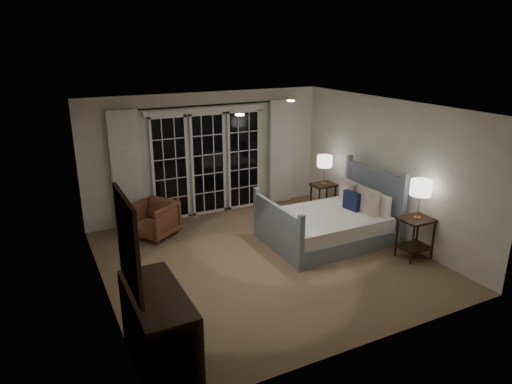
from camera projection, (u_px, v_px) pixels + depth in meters
name	position (u px, v px, depth m)	size (l,w,h in m)	color
floor	(264.00, 260.00, 7.53)	(5.00, 5.00, 0.00)	olive
ceiling	(265.00, 108.00, 6.75)	(5.00, 5.00, 0.00)	white
wall_left	(99.00, 214.00, 6.07)	(0.02, 5.00, 2.50)	white
wall_right	(387.00, 169.00, 8.21)	(0.02, 5.00, 2.50)	white
wall_back	(207.00, 154.00, 9.26)	(5.00, 0.02, 2.50)	white
wall_front	(370.00, 250.00, 5.02)	(5.00, 0.02, 2.50)	white
french_doors	(208.00, 162.00, 9.27)	(2.50, 0.04, 2.20)	black
curtain_rod	(207.00, 105.00, 8.86)	(0.03, 0.03, 3.50)	black
curtain_left	(127.00, 170.00, 8.48)	(0.55, 0.10, 2.25)	white
curtain_right	(281.00, 152.00, 9.89)	(0.55, 0.10, 2.25)	white
downlight_a	(291.00, 101.00, 7.60)	(0.12, 0.12, 0.01)	white
downlight_b	(240.00, 115.00, 6.15)	(0.12, 0.12, 0.01)	white
bed	(330.00, 224.00, 8.18)	(2.11, 1.51, 1.22)	gray
nightstand_left	(416.00, 232.00, 7.47)	(0.54, 0.43, 0.70)	black
nightstand_right	(323.00, 194.00, 9.53)	(0.48, 0.38, 0.62)	black
lamp_left	(421.00, 188.00, 7.24)	(0.33, 0.33, 0.64)	tan
lamp_right	(325.00, 161.00, 9.31)	(0.31, 0.31, 0.60)	tan
armchair	(154.00, 219.00, 8.36)	(0.71, 0.73, 0.66)	brown
dresser	(159.00, 331.00, 4.91)	(0.56, 1.32, 0.94)	black
mirror	(128.00, 243.00, 4.47)	(0.05, 0.85, 1.00)	black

